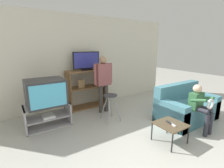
# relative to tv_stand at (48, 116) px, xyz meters

# --- Properties ---
(wall_back) EXTENTS (6.40, 0.06, 2.60)m
(wall_back) POSITION_rel_tv_stand_xyz_m (1.17, 0.92, 1.05)
(wall_back) COLOR silver
(wall_back) RESTS_ON ground_plane
(tv_stand) EXTENTS (0.93, 0.49, 0.50)m
(tv_stand) POSITION_rel_tv_stand_xyz_m (0.00, 0.00, 0.00)
(tv_stand) COLOR #A8A8AD
(tv_stand) RESTS_ON ground_plane
(television_main) EXTENTS (0.77, 0.64, 0.55)m
(television_main) POSITION_rel_tv_stand_xyz_m (0.00, 0.00, 0.53)
(television_main) COLOR #2D2D33
(television_main) RESTS_ON tv_stand
(media_shelf) EXTENTS (1.12, 0.44, 1.08)m
(media_shelf) POSITION_rel_tv_stand_xyz_m (1.24, 0.63, 0.30)
(media_shelf) COLOR brown
(media_shelf) RESTS_ON ground_plane
(television_flat) EXTENTS (0.78, 0.20, 0.51)m
(television_flat) POSITION_rel_tv_stand_xyz_m (1.25, 0.64, 1.08)
(television_flat) COLOR black
(television_flat) RESTS_ON media_shelf
(folding_stool) EXTENTS (0.37, 0.41, 0.63)m
(folding_stool) POSITION_rel_tv_stand_xyz_m (1.33, -0.48, 0.25)
(folding_stool) COLOR #99999E
(folding_stool) RESTS_ON ground_plane
(snack_table) EXTENTS (0.50, 0.50, 0.36)m
(snack_table) POSITION_rel_tv_stand_xyz_m (1.74, -1.86, 0.08)
(snack_table) COLOR brown
(snack_table) RESTS_ON ground_plane
(remote_control_black) EXTENTS (0.07, 0.15, 0.02)m
(remote_control_black) POSITION_rel_tv_stand_xyz_m (1.75, -1.82, 0.12)
(remote_control_black) COLOR #232328
(remote_control_black) RESTS_ON snack_table
(remote_control_white) EXTENTS (0.08, 0.15, 0.02)m
(remote_control_white) POSITION_rel_tv_stand_xyz_m (1.73, -1.92, 0.12)
(remote_control_white) COLOR silver
(remote_control_white) RESTS_ON snack_table
(couch) EXTENTS (1.47, 0.81, 0.84)m
(couch) POSITION_rel_tv_stand_xyz_m (2.86, -1.44, 0.05)
(couch) COLOR teal
(couch) RESTS_ON ground_plane
(person_standing_adult) EXTENTS (0.53, 0.20, 1.49)m
(person_standing_adult) POSITION_rel_tv_stand_xyz_m (1.44, 0.05, 0.65)
(person_standing_adult) COLOR #3D3833
(person_standing_adult) RESTS_ON ground_plane
(person_seated_child) EXTENTS (0.33, 0.43, 0.98)m
(person_seated_child) POSITION_rel_tv_stand_xyz_m (2.57, -1.91, 0.34)
(person_seated_child) COLOR #2D2D38
(person_seated_child) RESTS_ON ground_plane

